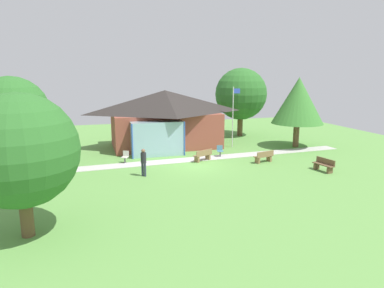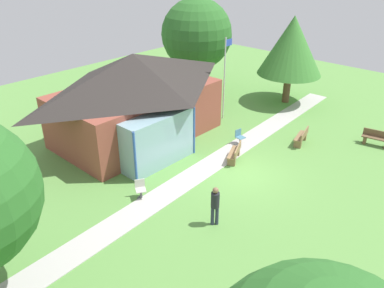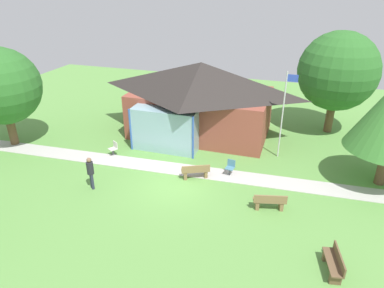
{
  "view_description": "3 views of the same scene",
  "coord_description": "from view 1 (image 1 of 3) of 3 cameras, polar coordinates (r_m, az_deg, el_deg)",
  "views": [
    {
      "loc": [
        -6.91,
        -22.26,
        6.31
      ],
      "look_at": [
        0.44,
        2.58,
        0.99
      ],
      "focal_mm": 32.59,
      "sensor_mm": 36.0,
      "label": 1
    },
    {
      "loc": [
        -13.63,
        -9.21,
        10.0
      ],
      "look_at": [
        -0.72,
        2.63,
        0.99
      ],
      "focal_mm": 36.39,
      "sensor_mm": 36.0,
      "label": 2
    },
    {
      "loc": [
        5.57,
        -14.31,
        9.74
      ],
      "look_at": [
        0.04,
        2.86,
        1.08
      ],
      "focal_mm": 32.72,
      "sensor_mm": 36.0,
      "label": 3
    }
  ],
  "objects": [
    {
      "name": "ground_plane",
      "position": [
        24.15,
        0.73,
        -3.54
      ],
      "size": [
        44.0,
        44.0,
        0.0
      ],
      "primitive_type": "plane",
      "color": "#609947"
    },
    {
      "name": "pavilion",
      "position": [
        29.96,
        -4.46,
        4.33
      ],
      "size": [
        9.88,
        6.99,
        4.85
      ],
      "color": "brown",
      "rests_on": "ground_plane"
    },
    {
      "name": "footpath",
      "position": [
        25.69,
        -0.37,
        -2.57
      ],
      "size": [
        25.79,
        2.64,
        0.03
      ],
      "primitive_type": "cube",
      "rotation": [
        0.0,
        0.0,
        0.05
      ],
      "color": "#BCB7B2",
      "rests_on": "ground_plane"
    },
    {
      "name": "flagpole",
      "position": [
        29.83,
        6.77,
        4.88
      ],
      "size": [
        0.64,
        0.08,
        5.15
      ],
      "color": "silver",
      "rests_on": "ground_plane"
    },
    {
      "name": "bench_rear_near_path",
      "position": [
        25.25,
        1.81,
        -1.93
      ],
      "size": [
        1.55,
        1.03,
        0.84
      ],
      "rotation": [
        0.0,
        0.0,
        0.44
      ],
      "color": "olive",
      "rests_on": "ground_plane"
    },
    {
      "name": "bench_lawn_far_right",
      "position": [
        24.26,
        20.76,
        -3.26
      ],
      "size": [
        0.71,
        1.56,
        0.84
      ],
      "rotation": [
        0.0,
        0.0,
        1.76
      ],
      "color": "brown",
      "rests_on": "ground_plane"
    },
    {
      "name": "bench_mid_right",
      "position": [
        25.4,
        11.7,
        -2.09
      ],
      "size": [
        1.56,
        0.79,
        0.84
      ],
      "rotation": [
        0.0,
        0.0,
        0.24
      ],
      "color": "olive",
      "rests_on": "ground_plane"
    },
    {
      "name": "patio_chair_west",
      "position": [
        25.16,
        -10.88,
        -2.15
      ],
      "size": [
        0.61,
        0.61,
        0.86
      ],
      "rotation": [
        0.0,
        0.0,
        2.59
      ],
      "color": "beige",
      "rests_on": "ground_plane"
    },
    {
      "name": "patio_chair_lawn_spare",
      "position": [
        26.66,
        4.61,
        -1.2
      ],
      "size": [
        0.5,
        0.5,
        0.86
      ],
      "rotation": [
        0.0,
        0.0,
        2.99
      ],
      "color": "teal",
      "rests_on": "ground_plane"
    },
    {
      "name": "visitor_strolling_lawn",
      "position": [
        21.65,
        -7.94,
        -2.65
      ],
      "size": [
        0.34,
        0.34,
        1.74
      ],
      "rotation": [
        0.0,
        0.0,
        5.57
      ],
      "color": "#2D3347",
      "rests_on": "ground_plane"
    },
    {
      "name": "tree_west_hedge",
      "position": [
        24.37,
        -27.4,
        4.41
      ],
      "size": [
        4.62,
        4.62,
        6.13
      ],
      "color": "brown",
      "rests_on": "ground_plane"
    },
    {
      "name": "tree_east_hedge",
      "position": [
        30.94,
        16.99,
        6.78
      ],
      "size": [
        4.33,
        4.33,
        5.94
      ],
      "color": "brown",
      "rests_on": "ground_plane"
    },
    {
      "name": "tree_behind_pavilion_right",
      "position": [
        35.37,
        8.0,
        8.09
      ],
      "size": [
        5.12,
        5.12,
        6.78
      ],
      "color": "brown",
      "rests_on": "ground_plane"
    },
    {
      "name": "tree_lawn_corner",
      "position": [
        14.56,
        -26.32,
        -1.03
      ],
      "size": [
        4.38,
        4.38,
        5.63
      ],
      "color": "brown",
      "rests_on": "ground_plane"
    }
  ]
}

